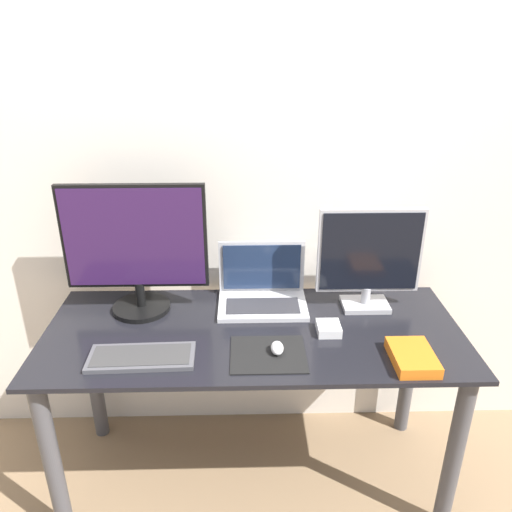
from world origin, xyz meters
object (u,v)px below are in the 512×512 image
object	(u,v)px
monitor_right	(369,257)
book	(413,357)
laptop	(262,289)
mouse	(277,348)
keyboard	(142,357)
monitor_left	(135,248)
power_brick	(329,328)

from	to	relation	value
monitor_right	book	bearing A→B (deg)	-78.61
laptop	mouse	size ratio (longest dim) A/B	4.99
keyboard	monitor_right	bearing A→B (deg)	21.96
monitor_left	keyboard	size ratio (longest dim) A/B	1.51
mouse	laptop	bearing A→B (deg)	96.08
monitor_left	power_brick	world-z (taller)	monitor_left
monitor_left	laptop	size ratio (longest dim) A/B	1.54
power_brick	keyboard	bearing A→B (deg)	-167.19
monitor_left	book	distance (m)	1.07
keyboard	power_brick	size ratio (longest dim) A/B	3.88
book	power_brick	distance (m)	0.31
monitor_right	mouse	distance (m)	0.52
mouse	keyboard	bearing A→B (deg)	-177.33
laptop	mouse	bearing A→B (deg)	-83.92
monitor_right	power_brick	distance (m)	0.32
monitor_right	laptop	size ratio (longest dim) A/B	1.17
laptop	mouse	distance (m)	0.36
monitor_right	keyboard	size ratio (longest dim) A/B	1.15
power_brick	laptop	bearing A→B (deg)	135.49
monitor_left	laptop	world-z (taller)	monitor_left
keyboard	power_brick	xyz separation A→B (m)	(0.66, 0.15, 0.01)
keyboard	mouse	distance (m)	0.46
mouse	book	distance (m)	0.45
monitor_right	power_brick	size ratio (longest dim) A/B	4.45
monitor_left	mouse	size ratio (longest dim) A/B	7.70
laptop	keyboard	distance (m)	0.57
keyboard	book	world-z (taller)	book
laptop	power_brick	size ratio (longest dim) A/B	3.79
mouse	power_brick	xyz separation A→B (m)	(0.20, 0.13, -0.01)
monitor_left	book	size ratio (longest dim) A/B	2.78
keyboard	mouse	size ratio (longest dim) A/B	5.11
laptop	keyboard	xyz separation A→B (m)	(-0.42, -0.38, -0.05)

